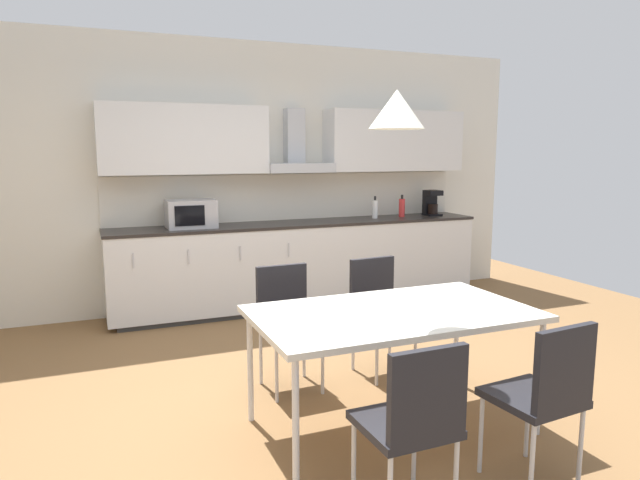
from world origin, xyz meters
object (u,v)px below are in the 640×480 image
at_px(chair_near_right, 546,388).
at_px(pendant_lamp, 397,109).
at_px(chair_near_left, 414,415).
at_px(bottle_white, 375,209).
at_px(microwave, 191,214).
at_px(chair_far_left, 287,314).
at_px(coffee_maker, 431,203).
at_px(chair_far_right, 379,303).
at_px(dining_table, 393,317).
at_px(bottle_red, 402,207).

distance_m(chair_near_right, pendant_lamp, 1.67).
bearing_deg(chair_near_left, bottle_white, 64.61).
xyz_separation_m(microwave, chair_near_right, (1.07, -3.70, -0.53)).
height_order(bottle_white, chair_far_left, bottle_white).
distance_m(chair_near_left, pendant_lamp, 1.67).
relative_size(chair_near_right, pendant_lamp, 2.72).
bearing_deg(coffee_maker, chair_near_right, -115.44).
bearing_deg(chair_far_right, coffee_maker, 48.48).
bearing_deg(microwave, pendant_lamp, -76.33).
bearing_deg(chair_near_left, chair_far_left, 90.12).
height_order(chair_far_left, chair_far_right, same).
xyz_separation_m(chair_near_left, chair_far_right, (0.74, 1.71, 0.00)).
relative_size(coffee_maker, chair_near_left, 0.34).
bearing_deg(chair_near_left, dining_table, 66.44).
distance_m(coffee_maker, chair_near_right, 4.16).
distance_m(dining_table, chair_far_left, 0.95).
height_order(dining_table, chair_far_right, chair_far_right).
distance_m(chair_far_left, chair_near_left, 1.71).
relative_size(bottle_red, bottle_white, 1.02).
bearing_deg(chair_near_left, bottle_red, 60.33).
height_order(bottle_red, chair_near_left, bottle_red).
bearing_deg(chair_far_right, chair_near_right, -89.55).
xyz_separation_m(chair_far_left, chair_far_right, (0.74, -0.00, 0.00)).
xyz_separation_m(bottle_red, chair_near_left, (-2.12, -3.72, -0.50)).
bearing_deg(microwave, chair_near_left, -85.06).
bearing_deg(chair_far_right, chair_far_left, 179.98).
bearing_deg(chair_near_right, bottle_red, 69.84).
relative_size(bottle_red, dining_table, 0.15).
relative_size(coffee_maker, bottle_red, 1.17).
bearing_deg(chair_near_right, chair_far_right, 90.45).
bearing_deg(pendant_lamp, bottle_red, 58.63).
bearing_deg(pendant_lamp, coffee_maker, 53.13).
bearing_deg(bottle_red, chair_near_left, -119.67).
distance_m(bottle_red, dining_table, 3.37).
xyz_separation_m(coffee_maker, pendant_lamp, (-2.15, -2.87, 0.85)).
height_order(bottle_red, chair_far_left, bottle_red).
bearing_deg(chair_far_left, microwave, 99.02).
distance_m(chair_near_left, chair_far_right, 1.86).
relative_size(dining_table, chair_near_right, 1.91).
relative_size(chair_near_left, pendant_lamp, 2.72).
distance_m(bottle_red, bottle_white, 0.36).
xyz_separation_m(coffee_maker, chair_far_left, (-2.53, -2.02, -0.54)).
bearing_deg(chair_near_right, dining_table, 114.04).
bearing_deg(dining_table, bottle_red, 58.63).
xyz_separation_m(bottle_white, chair_near_right, (-1.01, -3.71, -0.50)).
xyz_separation_m(chair_near_left, chair_near_right, (0.75, 0.00, 0.00)).
distance_m(microwave, bottle_white, 2.08).
distance_m(bottle_red, chair_far_left, 2.97).
bearing_deg(chair_near_left, coffee_maker, 55.86).
relative_size(chair_near_left, chair_near_right, 1.00).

